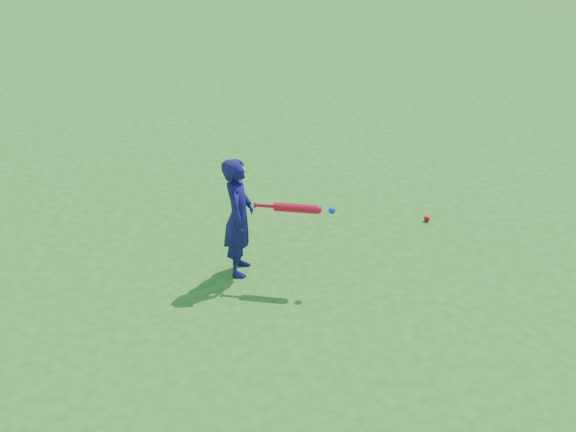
{
  "coord_description": "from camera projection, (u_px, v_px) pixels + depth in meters",
  "views": [
    {
      "loc": [
        0.93,
        -6.07,
        3.55
      ],
      "look_at": [
        0.91,
        -0.46,
        0.68
      ],
      "focal_mm": 40.0,
      "sensor_mm": 36.0,
      "label": 1
    }
  ],
  "objects": [
    {
      "name": "bat_swing",
      "position": [
        299.0,
        208.0,
        6.18
      ],
      "size": [
        0.79,
        0.19,
        0.09
      ],
      "rotation": [
        0.0,
        0.0,
        -0.16
      ],
      "color": "red",
      "rests_on": "ground"
    },
    {
      "name": "ground",
      "position": [
        205.0,
        252.0,
        7.02
      ],
      "size": [
        80.0,
        80.0,
        0.0
      ],
      "primitive_type": "plane",
      "color": "#206A19",
      "rests_on": "ground"
    },
    {
      "name": "ground_ball_red",
      "position": [
        427.0,
        219.0,
        7.65
      ],
      "size": [
        0.07,
        0.07,
        0.07
      ],
      "primitive_type": "sphere",
      "color": "red",
      "rests_on": "ground"
    },
    {
      "name": "child",
      "position": [
        239.0,
        217.0,
        6.39
      ],
      "size": [
        0.33,
        0.47,
        1.25
      ],
      "primitive_type": "imported",
      "rotation": [
        0.0,
        0.0,
        1.51
      ],
      "color": "#15104E",
      "rests_on": "ground"
    }
  ]
}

